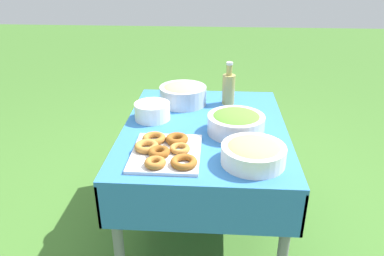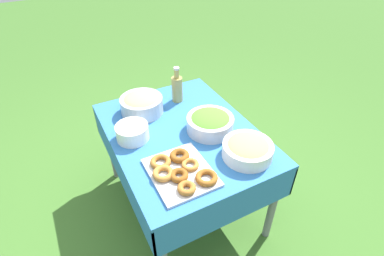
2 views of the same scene
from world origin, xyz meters
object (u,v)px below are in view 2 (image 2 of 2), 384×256
pasta_bowl (142,103)px  donut_platter (180,171)px  salad_bowl (210,122)px  bread_bowl (248,149)px  olive_oil_bottle (177,88)px  plate_stack (132,132)px

pasta_bowl → donut_platter: pasta_bowl is taller
salad_bowl → bread_bowl: bearing=11.9°
olive_oil_bottle → pasta_bowl: bearing=-85.2°
plate_stack → bread_bowl: bearing=49.1°
salad_bowl → pasta_bowl: size_ratio=1.03×
donut_platter → bread_bowl: bread_bowl is taller
olive_oil_bottle → plate_stack: bearing=-58.0°
salad_bowl → donut_platter: (0.26, -0.34, -0.04)m
pasta_bowl → olive_oil_bottle: bearing=94.8°
donut_platter → bread_bowl: (0.05, 0.41, 0.03)m
donut_platter → plate_stack: size_ratio=1.92×
plate_stack → bread_bowl: 0.71m
plate_stack → bread_bowl: bread_bowl is taller
pasta_bowl → bread_bowl: size_ratio=1.00×
bread_bowl → olive_oil_bottle: bearing=-172.5°
pasta_bowl → olive_oil_bottle: size_ratio=1.10×
pasta_bowl → bread_bowl: 0.81m
salad_bowl → donut_platter: 0.43m
bread_bowl → pasta_bowl: bearing=-151.9°
donut_platter → olive_oil_bottle: bearing=155.7°
pasta_bowl → plate_stack: size_ratio=1.45×
pasta_bowl → plate_stack: pasta_bowl is taller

